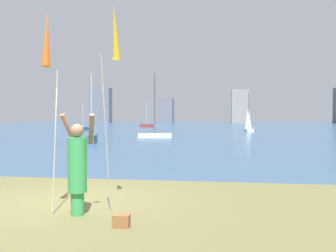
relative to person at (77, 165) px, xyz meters
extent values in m
cube|color=#335170|center=(-0.71, 62.45, -1.04)|extent=(120.00, 117.19, 0.12)
cube|color=#33301C|center=(-0.71, 3.86, -1.00)|extent=(120.00, 0.70, 0.02)
cylinder|color=green|center=(0.00, -0.01, -0.75)|extent=(0.26, 0.26, 0.45)
cylinder|color=green|center=(0.00, -0.01, 0.01)|extent=(0.36, 0.36, 1.08)
sphere|color=#936B51|center=(0.00, -0.01, 0.68)|extent=(0.26, 0.26, 0.26)
cylinder|color=#936B51|center=(-0.23, 0.14, 0.71)|extent=(0.26, 0.42, 0.62)
cylinder|color=#936B51|center=(0.23, 0.14, 0.71)|extent=(0.26, 0.42, 0.62)
cylinder|color=#B2B2B7|center=(-0.53, 0.15, 0.46)|extent=(0.02, 0.29, 2.88)
cone|color=#F25919|center=(-0.53, -0.17, 2.45)|extent=(0.16, 0.26, 1.10)
sphere|color=yellow|center=(-0.53, -0.12, 1.91)|extent=(0.06, 0.06, 0.06)
cylinder|color=#B2B2B7|center=(0.53, 0.15, 0.59)|extent=(0.02, 0.58, 3.10)
cone|color=yellow|center=(0.53, 0.81, 2.75)|extent=(0.16, 0.36, 1.17)
sphere|color=yellow|center=(0.53, 0.70, 2.17)|extent=(0.06, 0.06, 0.06)
cube|color=brown|center=(1.05, -0.62, -0.87)|extent=(0.29, 0.18, 0.22)
cube|color=white|center=(6.80, 38.41, -0.78)|extent=(1.21, 2.00, 0.39)
cylinder|color=#47474C|center=(6.80, 38.41, 1.69)|extent=(0.06, 0.06, 4.57)
cone|color=white|center=(6.77, 38.55, 0.87)|extent=(1.10, 1.10, 2.91)
cube|color=maroon|center=(-9.90, 55.99, -0.70)|extent=(2.48, 0.95, 0.57)
cylinder|color=silver|center=(-9.90, 55.99, 1.55)|extent=(0.07, 0.07, 3.93)
cube|color=#2D6084|center=(-16.02, 40.75, -0.76)|extent=(1.00, 1.95, 0.45)
cylinder|color=silver|center=(-16.02, 40.75, 1.18)|extent=(0.06, 0.06, 3.43)
cube|color=silver|center=(-2.86, 24.88, -0.78)|extent=(3.19, 1.37, 0.39)
cylinder|color=#47474C|center=(-2.86, 24.88, 2.16)|extent=(0.09, 0.09, 5.50)
cube|color=#2D6084|center=(-6.39, 18.09, -0.69)|extent=(0.96, 1.88, 0.58)
cylinder|color=silver|center=(-6.39, 18.09, 1.87)|extent=(0.06, 0.06, 4.54)
cube|color=slate|center=(-32.95, 97.93, 4.46)|extent=(6.59, 3.59, 10.88)
cube|color=slate|center=(-12.47, 99.94, 2.76)|extent=(4.35, 4.58, 7.48)
cube|color=gray|center=(9.86, 98.72, 4.00)|extent=(4.91, 3.72, 9.97)
camera|label=1|loc=(2.67, -6.46, 0.95)|focal=37.11mm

